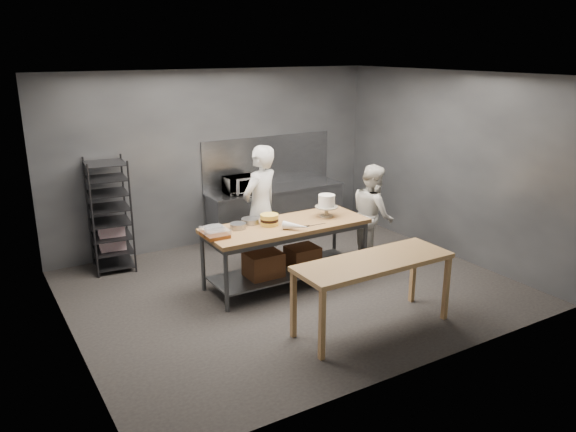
% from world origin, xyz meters
% --- Properties ---
extents(ground, '(6.00, 6.00, 0.00)m').
position_xyz_m(ground, '(0.00, 0.00, 0.00)').
color(ground, black).
rests_on(ground, ground).
extents(back_wall, '(6.00, 0.04, 3.00)m').
position_xyz_m(back_wall, '(0.00, 2.50, 1.50)').
color(back_wall, '#4C4F54').
rests_on(back_wall, ground).
extents(work_table, '(2.40, 0.90, 0.92)m').
position_xyz_m(work_table, '(-0.02, 0.19, 0.57)').
color(work_table, olive).
rests_on(work_table, ground).
extents(near_counter, '(2.00, 0.70, 0.90)m').
position_xyz_m(near_counter, '(0.23, -1.51, 0.81)').
color(near_counter, olive).
rests_on(near_counter, ground).
extents(back_counter, '(2.60, 0.60, 0.90)m').
position_xyz_m(back_counter, '(1.00, 2.18, 0.45)').
color(back_counter, slate).
rests_on(back_counter, ground).
extents(splashback_panel, '(2.60, 0.02, 0.90)m').
position_xyz_m(splashback_panel, '(1.00, 2.48, 1.35)').
color(splashback_panel, slate).
rests_on(splashback_panel, back_counter).
extents(speed_rack, '(0.67, 0.71, 1.75)m').
position_xyz_m(speed_rack, '(-2.00, 2.10, 0.86)').
color(speed_rack, black).
rests_on(speed_rack, ground).
extents(chef_behind, '(0.84, 0.71, 1.95)m').
position_xyz_m(chef_behind, '(-0.01, 0.91, 0.98)').
color(chef_behind, silver).
rests_on(chef_behind, ground).
extents(chef_right, '(0.85, 0.95, 1.61)m').
position_xyz_m(chef_right, '(1.62, 0.21, 0.80)').
color(chef_right, silver).
rests_on(chef_right, ground).
extents(microwave, '(0.54, 0.37, 0.30)m').
position_xyz_m(microwave, '(0.27, 2.18, 1.05)').
color(microwave, black).
rests_on(microwave, back_counter).
extents(frosted_cake_stand, '(0.34, 0.34, 0.33)m').
position_xyz_m(frosted_cake_stand, '(0.72, 0.20, 1.13)').
color(frosted_cake_stand, '#A69C84').
rests_on(frosted_cake_stand, work_table).
extents(layer_cake, '(0.26, 0.26, 0.16)m').
position_xyz_m(layer_cake, '(-0.22, 0.27, 1.00)').
color(layer_cake, '#E7C049').
rests_on(layer_cake, work_table).
extents(cake_pans, '(0.87, 0.36, 0.07)m').
position_xyz_m(cake_pans, '(-0.71, 0.41, 0.96)').
color(cake_pans, gray).
rests_on(cake_pans, work_table).
extents(piping_bag, '(0.34, 0.37, 0.12)m').
position_xyz_m(piping_bag, '(-0.01, -0.13, 0.98)').
color(piping_bag, white).
rests_on(piping_bag, work_table).
extents(offset_spatula, '(0.36, 0.02, 0.02)m').
position_xyz_m(offset_spatula, '(0.28, -0.07, 0.93)').
color(offset_spatula, slate).
rests_on(offset_spatula, work_table).
extents(pastry_clamshells, '(0.31, 0.39, 0.11)m').
position_xyz_m(pastry_clamshells, '(-1.08, 0.21, 0.98)').
color(pastry_clamshells, brown).
rests_on(pastry_clamshells, work_table).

